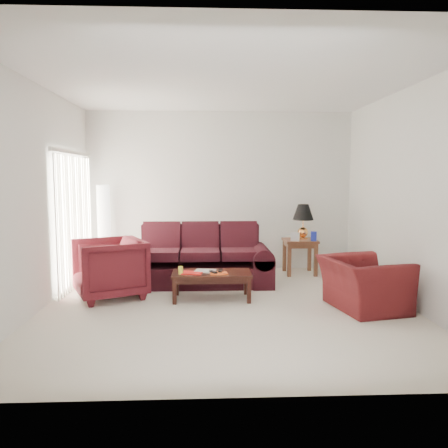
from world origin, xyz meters
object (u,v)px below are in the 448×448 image
object	(u,v)px
floor_lamp	(104,229)
armchair_left	(109,268)
sofa	(200,256)
end_table	(300,257)
coffee_table	(212,286)
armchair_right	(363,284)

from	to	relation	value
floor_lamp	armchair_left	world-z (taller)	floor_lamp
sofa	end_table	world-z (taller)	sofa
coffee_table	armchair_left	bearing A→B (deg)	152.62
sofa	armchair_right	bearing A→B (deg)	-38.25
sofa	floor_lamp	bearing A→B (deg)	147.91
floor_lamp	coffee_table	size ratio (longest dim) A/B	1.45
armchair_left	armchair_right	xyz separation A→B (m)	(3.53, -0.72, -0.09)
end_table	floor_lamp	bearing A→B (deg)	176.70
armchair_left	armchair_right	distance (m)	3.60
floor_lamp	coffee_table	bearing A→B (deg)	-43.15
floor_lamp	end_table	bearing A→B (deg)	-3.30
armchair_left	end_table	bearing A→B (deg)	90.11
end_table	floor_lamp	distance (m)	3.63
armchair_left	sofa	bearing A→B (deg)	94.49
floor_lamp	armchair_left	bearing A→B (deg)	-75.02
end_table	armchair_right	distance (m)	2.22
floor_lamp	armchair_right	xyz separation A→B (m)	(3.98, -2.39, -0.48)
armchair_left	armchair_right	size ratio (longest dim) A/B	0.91
sofa	coffee_table	bearing A→B (deg)	-83.85
floor_lamp	armchair_left	size ratio (longest dim) A/B	1.71
end_table	floor_lamp	size ratio (longest dim) A/B	0.39
floor_lamp	armchair_left	xyz separation A→B (m)	(0.45, -1.67, -0.39)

